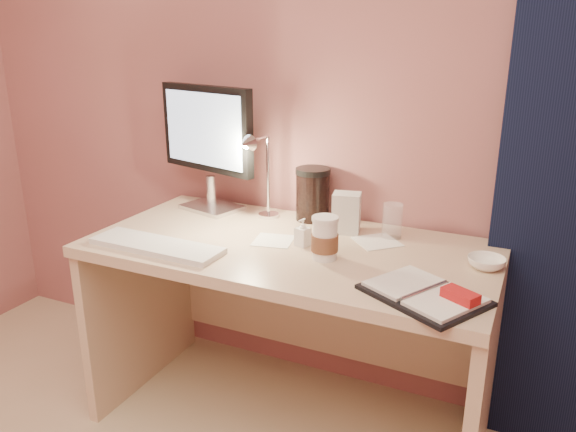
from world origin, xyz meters
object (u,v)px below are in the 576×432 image
at_px(dark_jar, 313,197).
at_px(product_box, 346,213).
at_px(lotion_bottle, 303,232).
at_px(monitor, 209,137).
at_px(coffee_cup, 325,239).
at_px(desk_lamp, 260,168).
at_px(clear_cup, 392,221).
at_px(desk, 298,294).
at_px(planner, 427,294).
at_px(keyboard, 157,246).
at_px(bowl, 486,263).

xyz_separation_m(dark_jar, product_box, (0.17, -0.09, -0.02)).
distance_m(lotion_bottle, dark_jar, 0.29).
relative_size(monitor, lotion_bottle, 5.22).
bearing_deg(coffee_cup, desk_lamp, 147.83).
bearing_deg(dark_jar, monitor, -172.37).
relative_size(coffee_cup, clear_cup, 1.15).
relative_size(desk, product_box, 9.46).
relative_size(clear_cup, product_box, 0.84).
bearing_deg(dark_jar, clear_cup, -11.75).
xyz_separation_m(desk, coffee_cup, (0.16, -0.14, 0.29)).
xyz_separation_m(monitor, dark_jar, (0.43, 0.06, -0.21)).
bearing_deg(lotion_bottle, clear_cup, 39.32).
bearing_deg(monitor, product_box, 11.89).
height_order(planner, desk_lamp, desk_lamp).
bearing_deg(clear_cup, desk, -154.90).
xyz_separation_m(lotion_bottle, product_box, (0.09, 0.19, 0.03)).
distance_m(keyboard, clear_cup, 0.83).
xyz_separation_m(planner, lotion_bottle, (-0.47, 0.22, 0.04)).
height_order(product_box, desk_lamp, desk_lamp).
relative_size(coffee_cup, product_box, 0.96).
xyz_separation_m(keyboard, planner, (0.91, 0.01, 0.00)).
xyz_separation_m(keyboard, clear_cup, (0.70, 0.44, 0.05)).
height_order(desk, product_box, product_box).
relative_size(keyboard, lotion_bottle, 4.94).
xyz_separation_m(bowl, lotion_bottle, (-0.60, -0.06, 0.03)).
height_order(keyboard, dark_jar, dark_jar).
bearing_deg(monitor, keyboard, -66.68).
bearing_deg(planner, monitor, -175.52).
height_order(monitor, coffee_cup, monitor).
bearing_deg(desk_lamp, desk, -15.24).
bearing_deg(monitor, clear_cup, 13.71).
bearing_deg(product_box, desk, -149.39).
xyz_separation_m(planner, bowl, (0.12, 0.29, 0.01)).
xyz_separation_m(planner, product_box, (-0.38, 0.41, 0.06)).
distance_m(coffee_cup, desk_lamp, 0.44).
relative_size(lotion_bottle, desk_lamp, 0.28).
relative_size(dark_jar, desk_lamp, 0.53).
bearing_deg(product_box, bowl, -26.53).
xyz_separation_m(monitor, keyboard, (0.07, -0.46, -0.29)).
bearing_deg(desk_lamp, clear_cup, 13.86).
relative_size(clear_cup, dark_jar, 0.67).
bearing_deg(desk, lotion_bottle, -55.79).
height_order(bowl, desk_lamp, desk_lamp).
distance_m(desk, coffee_cup, 0.36).
relative_size(dark_jar, product_box, 1.24).
bearing_deg(product_box, lotion_bottle, -126.91).
bearing_deg(product_box, monitor, 165.03).
bearing_deg(planner, desk_lamp, -178.45).
bearing_deg(lotion_bottle, desk_lamp, 148.84).
height_order(clear_cup, product_box, product_box).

